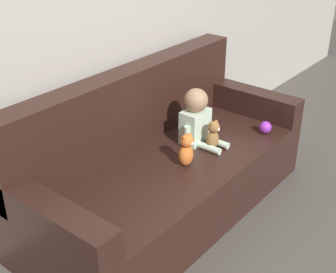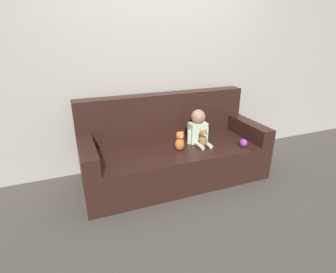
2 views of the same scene
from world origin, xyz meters
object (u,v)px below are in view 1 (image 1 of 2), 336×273
couch (161,168)px  person_baby (197,118)px  toy_ball (265,127)px  teddy_bear_brown (213,135)px  plush_toy_side (186,150)px

couch → person_baby: size_ratio=5.30×
toy_ball → couch: bearing=152.9°
person_baby → teddy_bear_brown: 0.16m
person_baby → plush_toy_side: bearing=-155.4°
teddy_bear_brown → toy_ball: bearing=-20.8°
couch → teddy_bear_brown: couch is taller
couch → teddy_bear_brown: size_ratio=10.14×
person_baby → toy_ball: size_ratio=4.43×
teddy_bear_brown → toy_ball: teddy_bear_brown is taller
couch → teddy_bear_brown: (0.29, -0.21, 0.20)m
teddy_bear_brown → couch: bearing=144.8°
couch → person_baby: couch is taller
person_baby → plush_toy_side: person_baby is taller
teddy_bear_brown → plush_toy_side: plush_toy_side is taller
teddy_bear_brown → plush_toy_side: size_ratio=0.93×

